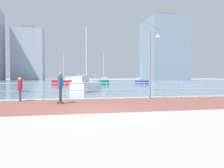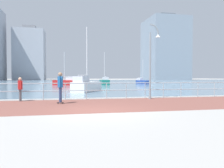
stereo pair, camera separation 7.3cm
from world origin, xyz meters
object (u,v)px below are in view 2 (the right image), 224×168
object	(u,v)px
skateboarder	(60,85)
bystander	(20,87)
lamppost	(153,58)
sailboat_ivory	(142,82)
sailboat_white	(105,82)
sailboat_navy	(86,86)
sailboat_yellow	(65,82)

from	to	relation	value
skateboarder	bystander	bearing A→B (deg)	143.51
lamppost	sailboat_ivory	xyz separation A→B (m)	(9.69, 29.53, -2.36)
skateboarder	sailboat_white	bearing A→B (deg)	75.43
sailboat_navy	skateboarder	bearing A→B (deg)	-103.40
bystander	sailboat_navy	bearing A→B (deg)	58.73
sailboat_ivory	sailboat_navy	bearing A→B (deg)	-122.38
sailboat_yellow	sailboat_white	xyz separation A→B (m)	(7.27, 0.81, 0.02)
lamppost	sailboat_yellow	distance (m)	26.83
skateboarder	sailboat_yellow	world-z (taller)	sailboat_yellow
sailboat_navy	sailboat_yellow	size ratio (longest dim) A/B	1.12
lamppost	skateboarder	bearing A→B (deg)	-165.62
skateboarder	sailboat_ivory	world-z (taller)	sailboat_ivory
lamppost	bystander	xyz separation A→B (m)	(-8.65, 0.27, -1.98)
bystander	sailboat_white	bearing A→B (deg)	69.60
lamppost	sailboat_ivory	distance (m)	31.17
skateboarder	bystander	size ratio (longest dim) A/B	1.19
skateboarder	bystander	xyz separation A→B (m)	(-2.49, 1.85, -0.21)
sailboat_ivory	lamppost	bearing A→B (deg)	-108.17
sailboat_yellow	skateboarder	bearing A→B (deg)	-90.26
sailboat_yellow	sailboat_ivory	bearing A→B (deg)	12.51
bystander	sailboat_navy	size ratio (longest dim) A/B	0.23
lamppost	sailboat_white	distance (m)	26.97
sailboat_navy	sailboat_yellow	world-z (taller)	sailboat_navy
lamppost	sailboat_white	xyz separation A→B (m)	(1.23, 26.85, -2.26)
bystander	sailboat_ivory	size ratio (longest dim) A/B	0.29
skateboarder	bystander	distance (m)	3.11
sailboat_yellow	sailboat_white	bearing A→B (deg)	6.36
sailboat_ivory	sailboat_white	xyz separation A→B (m)	(-8.46, -2.68, 0.10)
skateboarder	sailboat_yellow	xyz separation A→B (m)	(0.13, 27.62, -0.51)
sailboat_navy	bystander	bearing A→B (deg)	-121.27
skateboarder	sailboat_ivory	xyz separation A→B (m)	(15.85, 31.11, -0.59)
bystander	sailboat_white	world-z (taller)	sailboat_white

